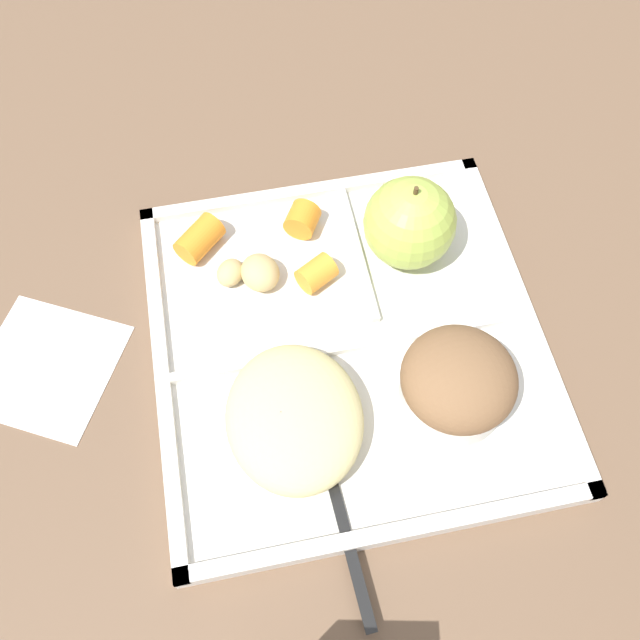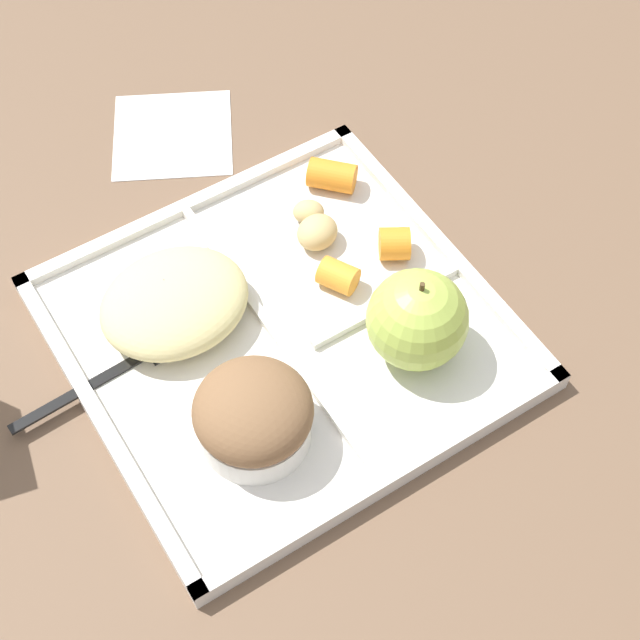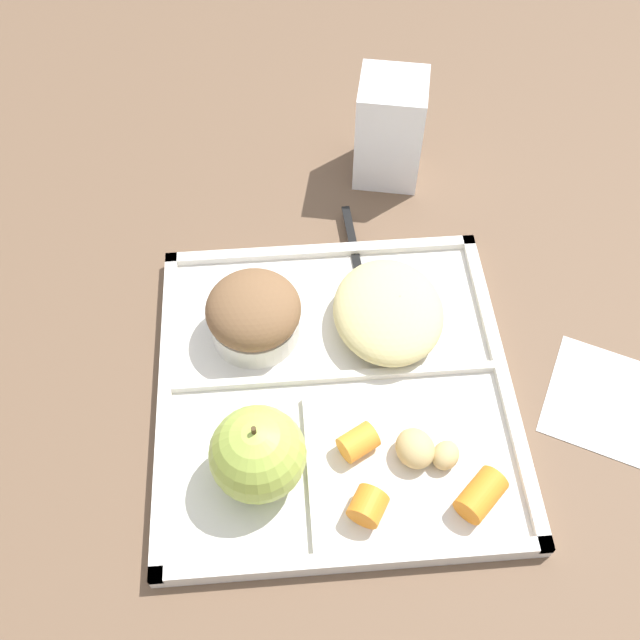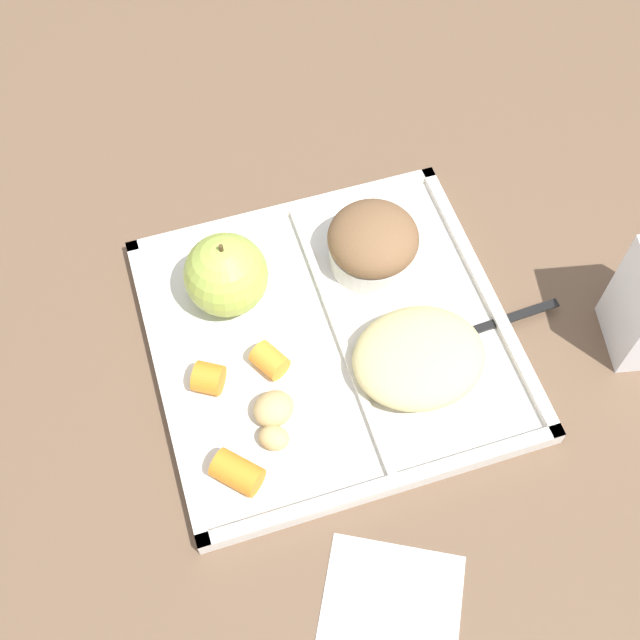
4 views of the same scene
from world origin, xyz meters
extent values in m
plane|color=brown|center=(0.00, 0.00, 0.00)|extent=(6.00, 6.00, 0.00)
cube|color=silver|center=(0.00, 0.00, 0.01)|extent=(0.30, 0.29, 0.01)
cube|color=silver|center=(0.00, -0.14, 0.01)|extent=(0.30, 0.01, 0.01)
cube|color=silver|center=(0.00, 0.14, 0.01)|extent=(0.30, 0.01, 0.01)
cube|color=silver|center=(-0.15, 0.00, 0.01)|extent=(0.01, 0.29, 0.01)
cube|color=silver|center=(0.15, 0.00, 0.01)|extent=(0.01, 0.29, 0.01)
cube|color=silver|center=(0.01, 0.00, 0.01)|extent=(0.01, 0.27, 0.01)
cube|color=silver|center=(-0.08, 0.02, 0.01)|extent=(0.13, 0.01, 0.01)
sphere|color=#A8C14C|center=(-0.07, 0.06, 0.05)|extent=(0.07, 0.07, 0.07)
cylinder|color=#4C381E|center=(-0.07, 0.06, 0.08)|extent=(0.00, 0.00, 0.01)
cylinder|color=silver|center=(0.06, 0.06, 0.02)|extent=(0.08, 0.08, 0.02)
ellipsoid|color=brown|center=(0.06, 0.06, 0.04)|extent=(0.08, 0.08, 0.05)
cylinder|color=orange|center=(-0.11, -0.10, 0.02)|extent=(0.04, 0.04, 0.02)
cylinder|color=orange|center=(-0.06, -0.01, 0.02)|extent=(0.03, 0.04, 0.02)
cylinder|color=orange|center=(-0.11, -0.01, 0.02)|extent=(0.03, 0.03, 0.03)
ellipsoid|color=tan|center=(-0.07, -0.06, 0.02)|extent=(0.04, 0.04, 0.02)
ellipsoid|color=tan|center=(-0.07, -0.08, 0.02)|extent=(0.03, 0.03, 0.02)
ellipsoid|color=#D6C684|center=(0.06, -0.05, 0.03)|extent=(0.11, 0.10, 0.04)
sphere|color=brown|center=(0.06, -0.07, 0.02)|extent=(0.03, 0.03, 0.03)
sphere|color=brown|center=(0.05, -0.04, 0.02)|extent=(0.03, 0.03, 0.03)
sphere|color=brown|center=(0.05, -0.04, 0.03)|extent=(0.03, 0.03, 0.03)
sphere|color=#755B4C|center=(0.06, -0.06, 0.03)|extent=(0.04, 0.04, 0.04)
cube|color=black|center=(0.15, -0.03, 0.01)|extent=(0.11, 0.01, 0.00)
cube|color=black|center=(0.08, -0.04, 0.01)|extent=(0.03, 0.03, 0.00)
cylinder|color=black|center=(0.05, -0.03, 0.01)|extent=(0.02, 0.00, 0.00)
cylinder|color=black|center=(0.05, -0.04, 0.01)|extent=(0.02, 0.00, 0.00)
cylinder|color=black|center=(0.05, -0.05, 0.01)|extent=(0.02, 0.00, 0.00)
cube|color=white|center=(-0.03, -0.23, 0.00)|extent=(0.14, 0.14, 0.00)
camera|label=1|loc=(0.22, -0.07, 0.47)|focal=37.67mm
camera|label=2|loc=(0.19, 0.35, 0.62)|focal=55.27mm
camera|label=3|loc=(-0.30, 0.04, 0.55)|focal=41.06mm
camera|label=4|loc=(-0.11, -0.32, 0.62)|focal=45.07mm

